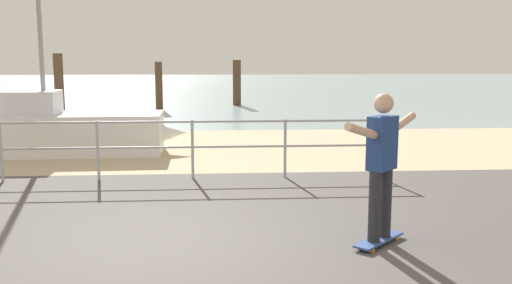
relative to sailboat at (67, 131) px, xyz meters
The scene contains 9 objects.
beach_strip 2.71m from the sailboat, 14.49° to the left, with size 24.00×6.00×0.04m, color tan.
sea_surface 28.79m from the sailboat, 84.87° to the left, with size 72.00×50.00×0.04m, color #849EA3.
railing_fence 2.77m from the sailboat, 81.29° to the right, with size 11.37×0.05×1.05m.
sailboat is the anchor object (origin of this frame).
skateboard 8.17m from the sailboat, 51.20° to the right, with size 0.71×0.70×0.08m.
skateboarder 8.17m from the sailboat, 51.20° to the right, with size 1.09×1.08×1.65m.
groyne_post_1 7.94m from the sailboat, 106.37° to the left, with size 0.32×0.32×2.24m, color #513826.
groyne_post_2 10.26m from the sailboat, 84.75° to the left, with size 0.29×0.29×1.92m, color #513826.
groyne_post_3 12.84m from the sailboat, 71.33° to the left, with size 0.35×0.35×1.98m, color #513826.
Camera 1 is at (0.73, -6.04, 2.13)m, focal length 39.35 mm.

